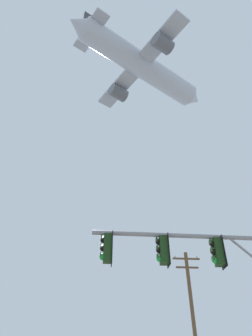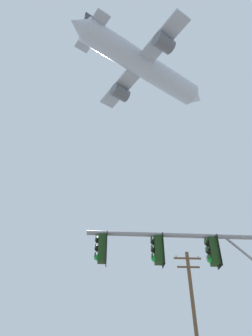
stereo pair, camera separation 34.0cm
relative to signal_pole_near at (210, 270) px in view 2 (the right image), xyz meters
The scene contains 3 objects.
signal_pole_near is the anchor object (origin of this frame).
utility_pole 14.76m from the signal_pole_near, 77.81° to the left, with size 2.20×0.28×10.74m.
airplane 50.74m from the signal_pole_near, 85.78° to the left, with size 26.71×20.62×7.99m.
Camera 2 is at (0.48, -3.14, 1.47)m, focal length 33.05 mm.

